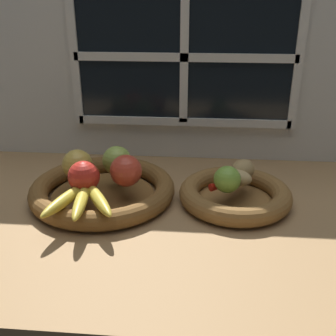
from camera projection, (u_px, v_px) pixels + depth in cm
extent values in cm
cube|color=#9E774C|center=(177.00, 204.00, 101.70)|extent=(140.00, 90.00, 3.00)
cube|color=silver|center=(184.00, 68.00, 117.65)|extent=(140.00, 3.00, 55.00)
cube|color=black|center=(184.00, 57.00, 114.52)|extent=(64.00, 0.80, 38.00)
cube|color=white|center=(184.00, 57.00, 113.97)|extent=(2.40, 1.20, 38.00)
cube|color=white|center=(184.00, 57.00, 113.97)|extent=(64.00, 1.20, 2.40)
cube|color=white|center=(74.00, 56.00, 116.50)|extent=(2.40, 1.20, 40.40)
cube|color=white|center=(299.00, 59.00, 111.45)|extent=(2.40, 1.20, 40.40)
cube|color=white|center=(183.00, 122.00, 121.51)|extent=(64.00, 1.20, 2.40)
cylinder|color=brown|center=(103.00, 196.00, 101.67)|extent=(25.85, 25.85, 1.00)
torus|color=brown|center=(103.00, 189.00, 100.93)|extent=(36.28, 36.28, 4.75)
cylinder|color=brown|center=(234.00, 201.00, 99.07)|extent=(18.63, 18.63, 1.00)
torus|color=brown|center=(235.00, 194.00, 98.32)|extent=(27.46, 27.46, 4.75)
sphere|color=#99B74C|center=(117.00, 160.00, 102.26)|extent=(7.45, 7.45, 7.45)
sphere|color=red|center=(84.00, 177.00, 93.20)|extent=(7.45, 7.45, 7.45)
sphere|color=gold|center=(78.00, 164.00, 99.84)|extent=(7.55, 7.55, 7.55)
sphere|color=#CC422D|center=(126.00, 171.00, 95.97)|extent=(7.73, 7.73, 7.73)
ellipsoid|color=gold|center=(66.00, 199.00, 87.95)|extent=(7.68, 17.32, 2.72)
ellipsoid|color=gold|center=(81.00, 200.00, 87.38)|extent=(4.76, 17.48, 2.72)
ellipsoid|color=gold|center=(98.00, 199.00, 88.17)|extent=(11.17, 16.24, 2.72)
sphere|color=brown|center=(87.00, 183.00, 95.31)|extent=(2.45, 2.45, 2.45)
ellipsoid|color=#A38451|center=(243.00, 170.00, 99.97)|extent=(8.48, 9.12, 4.96)
ellipsoid|color=tan|center=(236.00, 178.00, 96.59)|extent=(8.31, 5.95, 4.03)
sphere|color=#7AAD3D|center=(227.00, 179.00, 93.04)|extent=(6.36, 6.36, 6.36)
cone|color=red|center=(233.00, 183.00, 96.66)|extent=(11.70, 8.11, 1.86)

